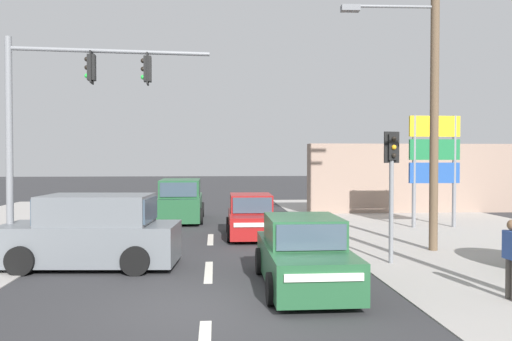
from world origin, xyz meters
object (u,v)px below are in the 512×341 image
Objects in this scene: sedan_receding_far at (303,255)px; suv_crossing_left at (92,234)px; pedestal_signal_right_kerb at (392,174)px; hatchback_oncoming_mid at (251,217)px; pedestrian_at_kerb at (512,255)px; suv_kerbside_parked at (181,201)px; utility_pole_midground_right at (431,70)px; shopping_plaza_sign at (434,155)px; traffic_signal_mast at (61,109)px.

sedan_receding_far is 0.91× the size of suv_crossing_left.
hatchback_oncoming_mid is at bearing 124.47° from pedestal_signal_right_kerb.
suv_kerbside_parked is at bearing 119.08° from pedestrian_at_kerb.
utility_pole_midground_right reaches higher than pedestrian_at_kerb.
pedestrian_at_kerb is at bearing -60.92° from suv_kerbside_parked.
suv_crossing_left is (-5.13, 2.41, 0.18)m from sedan_receding_far.
shopping_plaza_sign is at bearing 73.52° from pedestrian_at_kerb.
utility_pole_midground_right is 6.05m from shopping_plaza_sign.
pedestal_signal_right_kerb is 0.77× the size of shopping_plaza_sign.
pedestal_signal_right_kerb reaches higher than pedestrian_at_kerb.
sedan_receding_far is (-2.78, -2.18, -1.71)m from pedestal_signal_right_kerb.
hatchback_oncoming_mid is 6.54m from suv_crossing_left.
pedestal_signal_right_kerb is 6.28m from hatchback_oncoming_mid.
shopping_plaza_sign is at bearing 57.76° from pedestal_signal_right_kerb.
hatchback_oncoming_mid is 5.60m from suv_kerbside_parked.
hatchback_oncoming_mid is (-3.42, 4.98, -1.71)m from pedestal_signal_right_kerb.
suv_crossing_left is at bearing 157.08° from pedestrian_at_kerb.
sedan_receding_far is 4.20m from pedestrian_at_kerb.
pedestal_signal_right_kerb is at bearing 107.90° from pedestrian_at_kerb.
shopping_plaza_sign reaches higher than pedestrian_at_kerb.
sedan_receding_far is 5.68m from suv_crossing_left.
traffic_signal_mast is 14.40m from shopping_plaza_sign.
utility_pole_midground_right reaches higher than sedan_receding_far.
pedestal_signal_right_kerb is at bearing -122.24° from shopping_plaza_sign.
hatchback_oncoming_mid is at bearing 46.62° from suv_crossing_left.
pedestrian_at_kerb is at bearing -22.92° from suv_crossing_left.
pedestrian_at_kerb is at bearing -19.84° from sedan_receding_far.
suv_kerbside_parked is at bearing 80.33° from suv_crossing_left.
hatchback_oncoming_mid is at bearing -59.20° from suv_kerbside_parked.
utility_pole_midground_right reaches higher than suv_crossing_left.
utility_pole_midground_right reaches higher than shopping_plaza_sign.
pedestal_signal_right_kerb reaches higher than sedan_receding_far.
suv_crossing_left is at bearing 178.34° from pedestal_signal_right_kerb.
shopping_plaza_sign is 13.88m from suv_crossing_left.
pedestal_signal_right_kerb is at bearing -1.66° from suv_crossing_left.
pedestrian_at_kerb reaches higher than sedan_receding_far.
suv_crossing_left is 9.69m from suv_kerbside_parked.
pedestal_signal_right_kerb is at bearing -136.51° from utility_pole_midground_right.
hatchback_oncoming_mid is 7.20m from sedan_receding_far.
hatchback_oncoming_mid is at bearing -167.54° from shopping_plaza_sign.
hatchback_oncoming_mid is at bearing 148.16° from utility_pole_midground_right.
traffic_signal_mast is at bearing 155.63° from sedan_receding_far.
traffic_signal_mast is at bearing -140.17° from hatchback_oncoming_mid.
pedestal_signal_right_kerb is 2.18× the size of pedestrian_at_kerb.
hatchback_oncoming_mid is 0.80× the size of suv_kerbside_parked.
suv_crossing_left reaches higher than sedan_receding_far.
pedestal_signal_right_kerb is 0.84× the size of sedan_receding_far.
shopping_plaza_sign is (4.21, 6.67, 0.57)m from pedestal_signal_right_kerb.
traffic_signal_mast is (-10.59, -1.20, -1.38)m from utility_pole_midground_right.
hatchback_oncoming_mid is (-5.24, 3.26, -4.83)m from utility_pole_midground_right.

